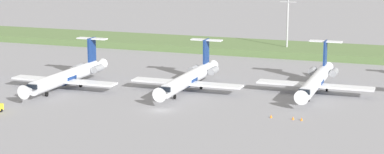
{
  "coord_description": "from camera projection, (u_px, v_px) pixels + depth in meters",
  "views": [
    {
      "loc": [
        43.81,
        -104.55,
        29.24
      ],
      "look_at": [
        0.0,
        15.37,
        3.0
      ],
      "focal_mm": 61.27,
      "sensor_mm": 36.0,
      "label": 1
    }
  ],
  "objects": [
    {
      "name": "safety_cone_front_marker",
      "position": [
        271.0,
        116.0,
        111.39
      ],
      "size": [
        0.44,
        0.44,
        0.55
      ],
      "primitive_type": "cone",
      "color": "orange",
      "rests_on": "ground"
    },
    {
      "name": "regional_jet_second",
      "position": [
        68.0,
        76.0,
        133.72
      ],
      "size": [
        22.81,
        31.0,
        9.0
      ],
      "color": "silver",
      "rests_on": "ground"
    },
    {
      "name": "safety_cone_mid_marker",
      "position": [
        293.0,
        118.0,
        110.21
      ],
      "size": [
        0.44,
        0.44,
        0.55
      ],
      "primitive_type": "cone",
      "color": "orange",
      "rests_on": "ground"
    },
    {
      "name": "regional_jet_third",
      "position": [
        189.0,
        78.0,
        131.64
      ],
      "size": [
        22.81,
        31.0,
        9.0
      ],
      "color": "silver",
      "rests_on": "ground"
    },
    {
      "name": "antenna_mast",
      "position": [
        288.0,
        21.0,
        173.47
      ],
      "size": [
        4.4,
        0.5,
        21.33
      ],
      "color": "#B2B2B7",
      "rests_on": "ground"
    },
    {
      "name": "grass_berm",
      "position": [
        258.0,
        48.0,
        179.52
      ],
      "size": [
        320.0,
        20.0,
        1.92
      ],
      "primitive_type": "cube",
      "color": "#597542",
      "rests_on": "ground"
    },
    {
      "name": "regional_jet_fourth",
      "position": [
        316.0,
        80.0,
        129.61
      ],
      "size": [
        22.81,
        31.0,
        9.0
      ],
      "color": "silver",
      "rests_on": "ground"
    },
    {
      "name": "safety_cone_rear_marker",
      "position": [
        302.0,
        119.0,
        109.64
      ],
      "size": [
        0.44,
        0.44,
        0.55
      ],
      "primitive_type": "cone",
      "color": "orange",
      "rests_on": "ground"
    },
    {
      "name": "ground_plane",
      "position": [
        215.0,
        78.0,
        144.4
      ],
      "size": [
        500.0,
        500.0,
        0.0
      ],
      "primitive_type": "plane",
      "color": "gray"
    }
  ]
}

